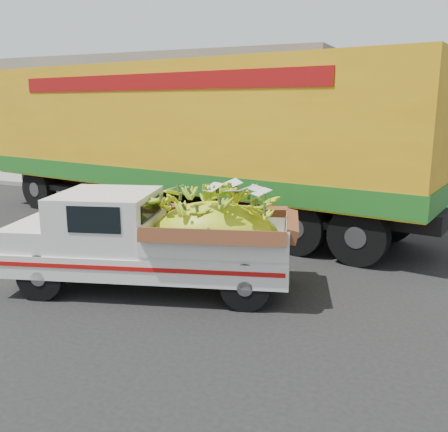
% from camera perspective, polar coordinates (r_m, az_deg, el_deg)
% --- Properties ---
extents(ground, '(100.00, 100.00, 0.00)m').
position_cam_1_polar(ground, '(8.74, -16.35, -7.10)').
color(ground, black).
rests_on(ground, ground).
extents(curb, '(60.00, 0.25, 0.15)m').
position_cam_1_polar(curb, '(14.51, 1.88, 1.53)').
color(curb, gray).
rests_on(curb, ground).
extents(sidewalk, '(60.00, 4.00, 0.14)m').
position_cam_1_polar(sidewalk, '(16.43, 4.73, 2.79)').
color(sidewalk, gray).
rests_on(sidewalk, ground).
extents(building_left, '(18.00, 6.00, 5.00)m').
position_cam_1_polar(building_left, '(25.08, -8.08, 11.69)').
color(building_left, gray).
rests_on(building_left, ground).
extents(pickup_truck, '(4.65, 2.82, 1.54)m').
position_cam_1_polar(pickup_truck, '(7.84, -6.10, -2.60)').
color(pickup_truck, black).
rests_on(pickup_truck, ground).
extents(semi_trailer, '(12.07, 4.37, 3.80)m').
position_cam_1_polar(semi_trailer, '(12.21, -4.23, 9.08)').
color(semi_trailer, black).
rests_on(semi_trailer, ground).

